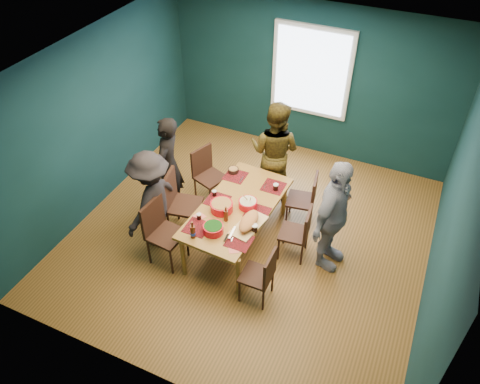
# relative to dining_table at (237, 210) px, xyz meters

# --- Properties ---
(room) EXTENTS (5.01, 5.01, 2.71)m
(room) POSITION_rel_dining_table_xyz_m (0.12, 0.48, 0.74)
(room) COLOR olive
(room) RESTS_ON ground
(dining_table) EXTENTS (1.03, 1.90, 0.70)m
(dining_table) POSITION_rel_dining_table_xyz_m (0.00, 0.00, 0.00)
(dining_table) COLOR olive
(dining_table) RESTS_ON floor
(chair_left_far) EXTENTS (0.53, 0.53, 0.92)m
(chair_left_far) POSITION_rel_dining_table_xyz_m (-0.87, 0.72, -0.10)
(chair_left_far) COLOR #321A10
(chair_left_far) RESTS_ON floor
(chair_left_mid) EXTENTS (0.54, 0.54, 1.02)m
(chair_left_mid) POSITION_rel_dining_table_xyz_m (-0.89, -0.11, -0.04)
(chair_left_mid) COLOR #321A10
(chair_left_mid) RESTS_ON floor
(chair_left_near) EXTENTS (0.48, 0.48, 0.99)m
(chair_left_near) POSITION_rel_dining_table_xyz_m (-0.83, -0.70, -0.06)
(chair_left_near) COLOR #321A10
(chair_left_near) RESTS_ON floor
(chair_right_far) EXTENTS (0.46, 0.46, 0.88)m
(chair_right_far) POSITION_rel_dining_table_xyz_m (0.76, 0.81, -0.12)
(chair_right_far) COLOR #321A10
(chair_right_far) RESTS_ON floor
(chair_right_mid) EXTENTS (0.43, 0.43, 0.85)m
(chair_right_mid) POSITION_rel_dining_table_xyz_m (0.89, 0.12, -0.14)
(chair_right_mid) COLOR #321A10
(chair_right_mid) RESTS_ON floor
(chair_right_near) EXTENTS (0.38, 0.38, 0.84)m
(chair_right_near) POSITION_rel_dining_table_xyz_m (0.71, -0.79, -0.14)
(chair_right_near) COLOR #321A10
(chair_right_near) RESTS_ON floor
(person_far_left) EXTENTS (0.47, 0.64, 1.60)m
(person_far_left) POSITION_rel_dining_table_xyz_m (-1.27, 0.30, 0.17)
(person_far_left) COLOR black
(person_far_left) RESTS_ON floor
(person_back) EXTENTS (0.85, 0.67, 1.69)m
(person_back) POSITION_rel_dining_table_xyz_m (0.06, 1.25, 0.21)
(person_back) COLOR black
(person_back) RESTS_ON floor
(person_right) EXTENTS (0.59, 1.06, 1.71)m
(person_right) POSITION_rel_dining_table_xyz_m (1.29, 0.17, 0.22)
(person_right) COLOR white
(person_right) RESTS_ON floor
(person_near_left) EXTENTS (0.64, 1.04, 1.55)m
(person_near_left) POSITION_rel_dining_table_xyz_m (-1.08, -0.45, 0.14)
(person_near_left) COLOR black
(person_near_left) RESTS_ON floor
(bowl_salad) EXTENTS (0.31, 0.31, 0.13)m
(bowl_salad) POSITION_rel_dining_table_xyz_m (-0.16, -0.16, 0.13)
(bowl_salad) COLOR red
(bowl_salad) RESTS_ON dining_table
(bowl_dumpling) EXTENTS (0.26, 0.26, 0.24)m
(bowl_dumpling) POSITION_rel_dining_table_xyz_m (0.14, 0.05, 0.12)
(bowl_dumpling) COLOR red
(bowl_dumpling) RESTS_ON dining_table
(bowl_herbs) EXTENTS (0.27, 0.27, 0.12)m
(bowl_herbs) POSITION_rel_dining_table_xyz_m (-0.07, -0.58, 0.13)
(bowl_herbs) COLOR red
(bowl_herbs) RESTS_ON dining_table
(cutting_board) EXTENTS (0.37, 0.72, 0.15)m
(cutting_board) POSITION_rel_dining_table_xyz_m (0.30, -0.29, 0.14)
(cutting_board) COLOR #D4BA72
(cutting_board) RESTS_ON dining_table
(small_bowl) EXTENTS (0.16, 0.16, 0.07)m
(small_bowl) POSITION_rel_dining_table_xyz_m (-0.37, 0.67, 0.10)
(small_bowl) COLOR black
(small_bowl) RESTS_ON dining_table
(beer_bottle_a) EXTENTS (0.07, 0.07, 0.26)m
(beer_bottle_a) POSITION_rel_dining_table_xyz_m (-0.27, -0.77, 0.16)
(beer_bottle_a) COLOR #461C0C
(beer_bottle_a) RESTS_ON dining_table
(beer_bottle_b) EXTENTS (0.06, 0.06, 0.24)m
(beer_bottle_b) POSITION_rel_dining_table_xyz_m (-0.02, -0.32, 0.16)
(beer_bottle_b) COLOR #461C0C
(beer_bottle_b) RESTS_ON dining_table
(cola_glass_a) EXTENTS (0.06, 0.06, 0.09)m
(cola_glass_a) POSITION_rel_dining_table_xyz_m (-0.36, -0.44, 0.11)
(cola_glass_a) COLOR black
(cola_glass_a) RESTS_ON dining_table
(cola_glass_b) EXTENTS (0.08, 0.08, 0.11)m
(cola_glass_b) POSITION_rel_dining_table_xyz_m (0.41, -0.36, 0.13)
(cola_glass_b) COLOR black
(cola_glass_b) RESTS_ON dining_table
(cola_glass_c) EXTENTS (0.08, 0.08, 0.11)m
(cola_glass_c) POSITION_rel_dining_table_xyz_m (0.36, 0.54, 0.12)
(cola_glass_c) COLOR black
(cola_glass_c) RESTS_ON dining_table
(cola_glass_d) EXTENTS (0.06, 0.06, 0.09)m
(cola_glass_d) POSITION_rel_dining_table_xyz_m (-0.39, 0.07, 0.11)
(cola_glass_d) COLOR black
(cola_glass_d) RESTS_ON dining_table
(napkin_a) EXTENTS (0.18, 0.18, 0.00)m
(napkin_a) POSITION_rel_dining_table_xyz_m (0.32, 0.01, 0.07)
(napkin_a) COLOR #E66B61
(napkin_a) RESTS_ON dining_table
(napkin_b) EXTENTS (0.18, 0.18, 0.00)m
(napkin_b) POSITION_rel_dining_table_xyz_m (-0.38, -0.41, 0.07)
(napkin_b) COLOR #E66B61
(napkin_b) RESTS_ON dining_table
(napkin_c) EXTENTS (0.18, 0.18, 0.00)m
(napkin_c) POSITION_rel_dining_table_xyz_m (0.30, -0.76, 0.07)
(napkin_c) COLOR #E66B61
(napkin_c) RESTS_ON dining_table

